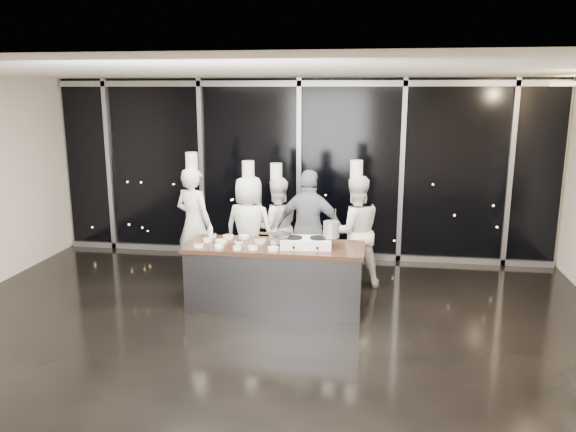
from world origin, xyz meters
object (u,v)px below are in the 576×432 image
chef_center (276,226)px  chef_right (355,231)px  demo_counter (275,276)px  chef_left (249,228)px  chef_far_left (194,222)px  stove (306,242)px  stock_pot (331,229)px  frying_pan (281,235)px  guest (310,228)px

chef_center → chef_right: (1.28, -0.32, 0.05)m
demo_counter → chef_left: (-0.61, 1.08, 0.41)m
chef_far_left → stove: bearing=174.2°
chef_right → stock_pot: bearing=55.9°
stove → chef_far_left: chef_far_left is taller
frying_pan → chef_center: bearing=97.3°
stock_pot → chef_far_left: bearing=156.0°
chef_far_left → chef_center: size_ratio=1.10×
frying_pan → stock_pot: size_ratio=2.12×
chef_far_left → guest: bearing=-158.2°
guest → stove: bearing=103.1°
stock_pot → chef_left: chef_left is taller
stock_pot → frying_pan: bearing=-175.4°
chef_center → guest: 0.70m
demo_counter → chef_far_left: 1.87m
stock_pot → guest: (-0.40, 0.98, -0.24)m
demo_counter → frying_pan: frying_pan is taller
demo_counter → chef_left: bearing=119.4°
chef_left → frying_pan: bearing=134.2°
demo_counter → guest: (0.37, 0.99, 0.46)m
demo_counter → chef_center: 1.43m
chef_left → guest: chef_left is taller
stove → chef_center: size_ratio=0.39×
chef_right → frying_pan: bearing=29.7°
frying_pan → guest: guest is taller
stock_pot → chef_right: bearing=74.4°
chef_far_left → chef_right: size_ratio=1.04×
stock_pot → guest: 1.09m
chef_left → guest: size_ratio=1.06×
demo_counter → chef_right: size_ratio=1.25×
stove → chef_center: chef_center is taller
chef_far_left → guest: 1.87m
stock_pot → chef_center: size_ratio=0.12×
stock_pot → chef_far_left: (-2.27, 1.01, -0.22)m
chef_center → stock_pot: bearing=103.0°
stock_pot → chef_far_left: 2.49m
frying_pan → chef_right: chef_right is taller
chef_center → frying_pan: bearing=79.3°
chef_right → stove: bearing=41.1°
chef_far_left → guest: chef_far_left is taller
stove → chef_left: chef_left is taller
stove → frying_pan: 0.35m
demo_counter → stock_pot: size_ratio=11.31×
stock_pot → chef_right: size_ratio=0.11×
chef_far_left → chef_right: chef_far_left is taller
frying_pan → chef_right: 1.46m
stove → frying_pan: bearing=177.3°
chef_left → chef_center: 0.49m
chef_far_left → chef_left: chef_far_left is taller
stove → demo_counter: bearing=171.5°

